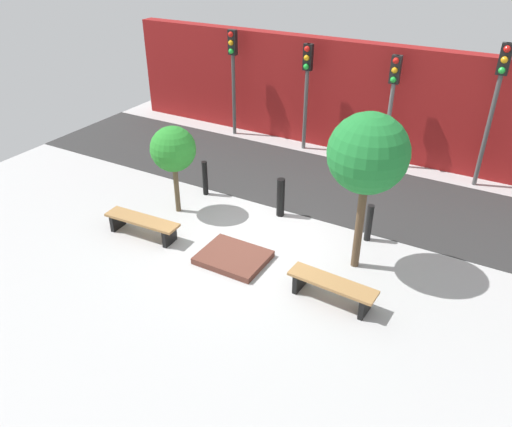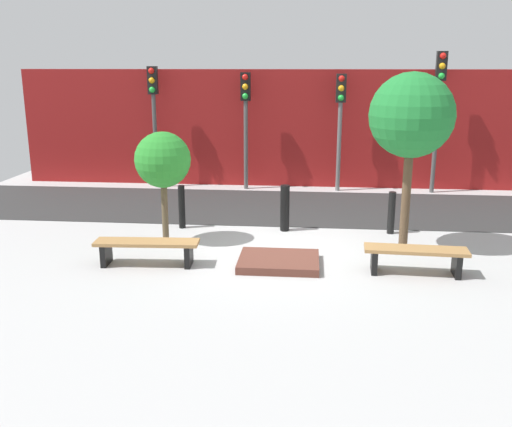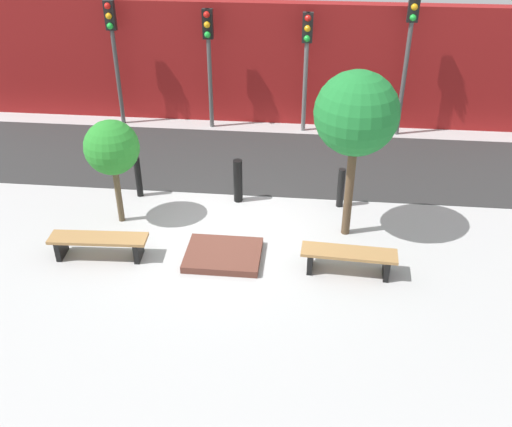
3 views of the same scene
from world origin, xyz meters
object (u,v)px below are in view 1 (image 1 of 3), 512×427
Objects in this scene: tree_behind_left_bench at (173,150)px; bollard_left at (281,197)px; traffic_light_mid_west at (307,78)px; traffic_light_west at (233,64)px; bench_right at (332,287)px; bollard_far_left at (205,178)px; traffic_light_east at (497,92)px; bollard_center at (369,223)px; tree_behind_right_bench at (368,154)px; traffic_light_mid_east at (392,91)px; bench_left at (142,223)px; planter_bed at (233,257)px.

tree_behind_left_bench is 2.87m from bollard_left.
traffic_light_mid_west is (-1.33, 4.22, 1.80)m from bollard_left.
traffic_light_west is at bearing 179.99° from traffic_light_mid_west.
bench_right is 1.75× the size of bollard_left.
traffic_light_east is at bearing 33.99° from bollard_far_left.
bollard_left reaches higher than bollard_center.
tree_behind_left_bench is 2.24× the size of bollard_left.
traffic_light_mid_east is (-1.05, 5.32, -0.31)m from tree_behind_right_bench.
tree_behind_right_bench is (-0.00, 1.35, 2.26)m from bench_right.
bench_left is 1.31× the size of planter_bed.
traffic_light_east is (2.66, 0.00, 0.38)m from traffic_light_mid_east.
traffic_light_west reaches higher than bollard_left.
traffic_light_mid_west is 2.66m from traffic_light_mid_east.
bollard_far_left reaches higher than bench_left.
bollard_far_left is at bearing 155.38° from bench_right.
bench_left is at bearing -76.44° from traffic_light_west.
tree_behind_left_bench is at bearing -73.17° from traffic_light_west.
bench_right is at bearing -60.93° from traffic_light_mid_west.
tree_behind_left_bench reaches higher than bench_left.
tree_behind_right_bench reaches higher than planter_bed.
bollard_center is 0.24× the size of traffic_light_east.
traffic_light_west reaches higher than bollard_center.
planter_bed is at bearing -78.39° from traffic_light_mid_west.
planter_bed is at bearing -58.36° from traffic_light_west.
bench_right is at bearing -46.34° from traffic_light_west.
traffic_light_west reaches higher than tree_behind_left_bench.
traffic_light_east is (1.70, 4.23, 2.21)m from bollard_center.
bollard_center is at bearing -77.29° from traffic_light_mid_east.
traffic_light_east is at bearing 68.03° from bollard_center.
bollard_left reaches higher than bench_right.
traffic_light_mid_east is at bearing 78.39° from planter_bed.
bench_right is at bearing -4.81° from planter_bed.
bollard_center is (4.66, 2.44, 0.13)m from bench_left.
bench_right is 0.46× the size of traffic_light_east.
tree_behind_left_bench is at bearing 154.20° from planter_bed.
traffic_light_west reaches higher than tree_behind_right_bench.
planter_bed is 2.28m from bollard_left.
traffic_light_west is (-1.70, 4.23, 1.93)m from bollard_far_left.
traffic_light_mid_east is (3.61, 4.22, 1.80)m from bollard_far_left.
traffic_light_mid_east is 0.85× the size of traffic_light_east.
bollard_far_left is (-4.66, 1.09, -2.11)m from tree_behind_right_bench.
bench_left is 3.41m from bollard_left.
traffic_light_mid_east is 2.68m from traffic_light_east.
bollard_left is 4.77m from traffic_light_mid_east.
traffic_light_west is (-3.99, 4.23, 1.90)m from bollard_left.
planter_bed is 6.96m from traffic_light_mid_east.
traffic_light_east is at bearing 73.18° from tree_behind_right_bench.
bollard_far_left reaches higher than planter_bed.
bench_left is at bearing -90.00° from tree_behind_left_bench.
bollard_center is (2.28, 0.00, -0.05)m from bollard_left.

